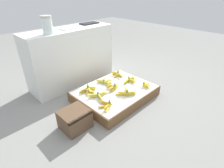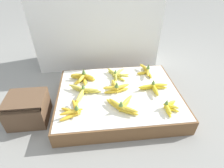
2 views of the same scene
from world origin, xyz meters
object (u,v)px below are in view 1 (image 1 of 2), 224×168
at_px(banana_bunch_front_left, 107,105).
at_px(banana_bunch_back_midright, 117,74).
at_px(glass_jar, 47,25).
at_px(banana_bunch_middle_left, 99,96).
at_px(wooden_crate, 75,119).
at_px(banana_bunch_middle_midleft, 114,87).
at_px(banana_bunch_back_left, 88,90).
at_px(foam_tray_white, 68,28).
at_px(banana_bunch_back_midleft, 105,81).
at_px(banana_bunch_middle_midright, 130,80).
at_px(banana_bunch_front_midright, 145,85).
at_px(banana_bunch_front_midleft, 127,93).

bearing_deg(banana_bunch_front_left, banana_bunch_back_midright, 34.69).
bearing_deg(glass_jar, banana_bunch_middle_left, -74.59).
height_order(wooden_crate, banana_bunch_middle_midleft, banana_bunch_middle_midleft).
height_order(banana_bunch_back_left, foam_tray_white, foam_tray_white).
relative_size(banana_bunch_back_midleft, banana_bunch_back_midright, 1.05).
relative_size(banana_bunch_back_midleft, foam_tray_white, 1.11).
distance_m(banana_bunch_back_left, foam_tray_white, 0.89).
relative_size(banana_bunch_back_midleft, glass_jar, 1.09).
bearing_deg(banana_bunch_middle_left, glass_jar, 105.41).
bearing_deg(banana_bunch_middle_midright, banana_bunch_front_left, -162.93).
bearing_deg(banana_bunch_front_left, banana_bunch_middle_midright, 17.07).
relative_size(banana_bunch_front_left, foam_tray_white, 1.04).
bearing_deg(foam_tray_white, banana_bunch_middle_midleft, -80.30).
distance_m(banana_bunch_front_left, foam_tray_white, 1.20).
distance_m(banana_bunch_front_midright, banana_bunch_middle_midright, 0.24).
relative_size(banana_bunch_front_midleft, foam_tray_white, 1.09).
height_order(banana_bunch_middle_left, banana_bunch_middle_midright, banana_bunch_middle_midright).
bearing_deg(wooden_crate, banana_bunch_front_midright, -8.14).
bearing_deg(banana_bunch_back_midleft, banana_bunch_middle_left, -144.75).
distance_m(wooden_crate, banana_bunch_middle_midright, 1.02).
distance_m(banana_bunch_front_left, banana_bunch_front_midright, 0.70).
relative_size(banana_bunch_front_left, banana_bunch_back_left, 0.93).
bearing_deg(wooden_crate, banana_bunch_back_midleft, 23.34).
bearing_deg(banana_bunch_middle_midright, banana_bunch_middle_midleft, 176.79).
xyz_separation_m(banana_bunch_front_midright, banana_bunch_middle_midleft, (-0.36, 0.26, 0.01)).
distance_m(banana_bunch_front_left, banana_bunch_middle_left, 0.22).
height_order(banana_bunch_middle_midleft, banana_bunch_back_midleft, banana_bunch_middle_midleft).
xyz_separation_m(banana_bunch_front_midleft, banana_bunch_middle_midleft, (-0.02, 0.21, 0.00)).
bearing_deg(banana_bunch_middle_midright, banana_bunch_back_midleft, 140.87).
xyz_separation_m(banana_bunch_middle_left, banana_bunch_middle_midleft, (0.27, 0.01, 0.01)).
relative_size(banana_bunch_back_left, banana_bunch_back_midleft, 1.01).
height_order(banana_bunch_front_midleft, banana_bunch_back_left, banana_bunch_back_left).
bearing_deg(banana_bunch_front_midleft, wooden_crate, 171.56).
bearing_deg(banana_bunch_back_midright, glass_jar, 151.07).
relative_size(wooden_crate, banana_bunch_middle_left, 1.03).
xyz_separation_m(wooden_crate, banana_bunch_middle_midright, (1.01, 0.09, 0.06)).
relative_size(wooden_crate, banana_bunch_middle_midleft, 1.25).
relative_size(banana_bunch_front_midleft, banana_bunch_middle_left, 0.83).
bearing_deg(glass_jar, banana_bunch_middle_midright, -41.45).
xyz_separation_m(banana_bunch_front_midleft, glass_jar, (-0.48, 0.88, 0.77)).
bearing_deg(banana_bunch_back_midright, banana_bunch_middle_midleft, -143.51).
bearing_deg(foam_tray_white, banana_bunch_back_left, -105.10).
height_order(banana_bunch_middle_midleft, foam_tray_white, foam_tray_white).
relative_size(wooden_crate, banana_bunch_back_midright, 1.30).
bearing_deg(banana_bunch_back_left, banana_bunch_front_midleft, -52.54).
height_order(wooden_crate, glass_jar, glass_jar).
height_order(banana_bunch_back_left, glass_jar, glass_jar).
distance_m(banana_bunch_middle_midleft, foam_tray_white, 1.01).
height_order(wooden_crate, banana_bunch_front_midright, banana_bunch_front_midright).
distance_m(banana_bunch_back_midleft, foam_tray_white, 0.88).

